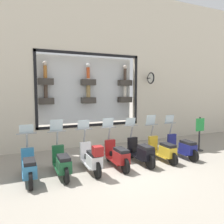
# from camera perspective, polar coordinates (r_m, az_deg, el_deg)

# --- Properties ---
(ground_plane) EXTENTS (120.00, 120.00, 0.00)m
(ground_plane) POSITION_cam_1_polar(r_m,az_deg,el_deg) (7.43, 3.14, -14.75)
(ground_plane) COLOR gray
(building_facade) EXTENTS (1.21, 36.00, 7.31)m
(building_facade) POSITION_cam_1_polar(r_m,az_deg,el_deg) (10.37, -6.04, 11.80)
(building_facade) COLOR beige
(building_facade) RESTS_ON ground_plane
(scooter_navy_0) EXTENTS (1.79, 0.61, 1.58)m
(scooter_navy_0) POSITION_cam_1_polar(r_m,az_deg,el_deg) (8.95, 17.97, -8.69)
(scooter_navy_0) COLOR black
(scooter_navy_0) RESTS_ON ground_plane
(scooter_yellow_1) EXTENTS (1.79, 0.61, 1.62)m
(scooter_yellow_1) POSITION_cam_1_polar(r_m,az_deg,el_deg) (8.37, 13.17, -9.56)
(scooter_yellow_1) COLOR black
(scooter_yellow_1) RESTS_ON ground_plane
(scooter_black_2) EXTENTS (1.80, 0.60, 1.55)m
(scooter_black_2) POSITION_cam_1_polar(r_m,az_deg,el_deg) (7.86, 7.68, -10.35)
(scooter_black_2) COLOR black
(scooter_black_2) RESTS_ON ground_plane
(scooter_red_3) EXTENTS (1.80, 0.61, 1.60)m
(scooter_red_3) POSITION_cam_1_polar(r_m,az_deg,el_deg) (7.44, 1.48, -11.24)
(scooter_red_3) COLOR black
(scooter_red_3) RESTS_ON ground_plane
(scooter_white_4) EXTENTS (1.80, 0.60, 1.58)m
(scooter_white_4) POSITION_cam_1_polar(r_m,az_deg,el_deg) (7.04, -5.28, -11.88)
(scooter_white_4) COLOR black
(scooter_white_4) RESTS_ON ground_plane
(scooter_green_5) EXTENTS (1.79, 0.61, 1.64)m
(scooter_green_5) POSITION_cam_1_polar(r_m,az_deg,el_deg) (6.89, -12.94, -12.81)
(scooter_green_5) COLOR black
(scooter_green_5) RESTS_ON ground_plane
(scooter_teal_6) EXTENTS (1.80, 0.61, 1.53)m
(scooter_teal_6) POSITION_cam_1_polar(r_m,az_deg,el_deg) (6.78, -20.85, -13.33)
(scooter_teal_6) COLOR black
(scooter_teal_6) RESTS_ON ground_plane
(shop_sign_post) EXTENTS (0.36, 0.45, 1.46)m
(shop_sign_post) POSITION_cam_1_polar(r_m,az_deg,el_deg) (10.15, 21.91, -5.09)
(shop_sign_post) COLOR #232326
(shop_sign_post) RESTS_ON ground_plane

